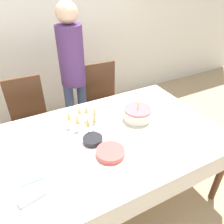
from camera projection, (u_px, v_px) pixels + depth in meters
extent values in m
plane|color=tan|center=(103.00, 194.00, 2.24)|extent=(12.00, 12.00, 0.00)
cube|color=silver|center=(40.00, 22.00, 2.86)|extent=(8.00, 0.05, 2.70)
cube|color=silver|center=(101.00, 140.00, 1.84)|extent=(2.04, 1.20, 0.03)
cube|color=silver|center=(101.00, 148.00, 1.89)|extent=(2.07, 1.23, 0.21)
cylinder|color=#51331E|center=(220.00, 173.00, 2.02)|extent=(0.06, 0.06, 0.71)
cylinder|color=#51331E|center=(151.00, 115.00, 2.82)|extent=(0.06, 0.06, 0.71)
cube|color=#51331E|center=(33.00, 127.00, 2.44)|extent=(0.43, 0.43, 0.04)
cube|color=#51331E|center=(25.00, 98.00, 2.44)|extent=(0.40, 0.05, 0.50)
cylinder|color=#51331E|center=(55.00, 148.00, 2.51)|extent=(0.04, 0.04, 0.44)
cylinder|color=#51331E|center=(23.00, 157.00, 2.38)|extent=(0.04, 0.04, 0.44)
cylinder|color=#51331E|center=(49.00, 130.00, 2.78)|extent=(0.04, 0.04, 0.44)
cylinder|color=#51331E|center=(19.00, 138.00, 2.65)|extent=(0.04, 0.04, 0.44)
cube|color=#51331E|center=(106.00, 107.00, 2.80)|extent=(0.45, 0.45, 0.04)
cube|color=#51331E|center=(100.00, 82.00, 2.79)|extent=(0.40, 0.06, 0.50)
cylinder|color=#51331E|center=(124.00, 126.00, 2.85)|extent=(0.04, 0.04, 0.44)
cylinder|color=#51331E|center=(98.00, 133.00, 2.73)|extent=(0.04, 0.04, 0.44)
cylinder|color=#51331E|center=(113.00, 112.00, 3.13)|extent=(0.04, 0.04, 0.44)
cylinder|color=#51331E|center=(89.00, 118.00, 3.01)|extent=(0.04, 0.04, 0.44)
cylinder|color=silver|center=(137.00, 114.00, 2.06)|extent=(0.25, 0.25, 0.10)
cylinder|color=#D15B66|center=(138.00, 109.00, 2.02)|extent=(0.26, 0.26, 0.02)
cylinder|color=yellow|center=(138.00, 106.00, 2.00)|extent=(0.01, 0.01, 0.06)
sphere|color=#F9CC4C|center=(138.00, 102.00, 1.98)|extent=(0.01, 0.01, 0.01)
cylinder|color=silver|center=(85.00, 127.00, 1.97)|extent=(0.34, 0.34, 0.01)
cylinder|color=silver|center=(95.00, 123.00, 2.01)|extent=(0.05, 0.05, 0.00)
cylinder|color=silver|center=(95.00, 119.00, 1.99)|extent=(0.01, 0.01, 0.08)
cone|color=#E0CC72|center=(95.00, 111.00, 1.94)|extent=(0.04, 0.04, 0.08)
cylinder|color=silver|center=(87.00, 121.00, 2.04)|extent=(0.05, 0.05, 0.00)
cylinder|color=silver|center=(87.00, 117.00, 2.01)|extent=(0.01, 0.01, 0.08)
cone|color=#E0CC72|center=(86.00, 109.00, 1.97)|extent=(0.04, 0.04, 0.08)
cylinder|color=silver|center=(80.00, 121.00, 2.04)|extent=(0.05, 0.05, 0.00)
cylinder|color=silver|center=(80.00, 117.00, 2.01)|extent=(0.01, 0.01, 0.08)
cone|color=#E0CC72|center=(79.00, 109.00, 1.96)|extent=(0.04, 0.04, 0.08)
cylinder|color=silver|center=(70.00, 128.00, 1.95)|extent=(0.05, 0.05, 0.00)
cylinder|color=silver|center=(70.00, 124.00, 1.93)|extent=(0.01, 0.01, 0.08)
cone|color=#E0CC72|center=(69.00, 116.00, 1.88)|extent=(0.04, 0.04, 0.08)
cylinder|color=silver|center=(78.00, 131.00, 1.92)|extent=(0.05, 0.05, 0.00)
cylinder|color=silver|center=(78.00, 127.00, 1.89)|extent=(0.01, 0.01, 0.08)
cone|color=#E0CC72|center=(77.00, 119.00, 1.84)|extent=(0.04, 0.04, 0.08)
cylinder|color=silver|center=(88.00, 134.00, 1.88)|extent=(0.05, 0.05, 0.00)
cylinder|color=silver|center=(88.00, 130.00, 1.86)|extent=(0.01, 0.01, 0.08)
cone|color=#E0CC72|center=(88.00, 122.00, 1.81)|extent=(0.04, 0.04, 0.08)
cylinder|color=silver|center=(95.00, 130.00, 1.92)|extent=(0.05, 0.05, 0.00)
cylinder|color=silver|center=(95.00, 126.00, 1.90)|extent=(0.01, 0.01, 0.08)
cone|color=#E0CC72|center=(94.00, 118.00, 1.85)|extent=(0.04, 0.04, 0.08)
cylinder|color=#CC4C47|center=(110.00, 154.00, 1.68)|extent=(0.22, 0.22, 0.01)
cylinder|color=#CC4C47|center=(110.00, 153.00, 1.68)|extent=(0.22, 0.22, 0.01)
cylinder|color=#CC4C47|center=(110.00, 153.00, 1.67)|extent=(0.22, 0.22, 0.01)
cylinder|color=#CC4C47|center=(110.00, 152.00, 1.67)|extent=(0.22, 0.22, 0.01)
cylinder|color=#CC4C47|center=(110.00, 151.00, 1.67)|extent=(0.22, 0.22, 0.01)
cylinder|color=#CC4C47|center=(110.00, 151.00, 1.66)|extent=(0.22, 0.22, 0.01)
cylinder|color=black|center=(93.00, 141.00, 1.81)|extent=(0.16, 0.16, 0.01)
cylinder|color=black|center=(93.00, 140.00, 1.80)|extent=(0.16, 0.16, 0.01)
cylinder|color=black|center=(93.00, 140.00, 1.80)|extent=(0.16, 0.16, 0.01)
cylinder|color=black|center=(93.00, 139.00, 1.80)|extent=(0.16, 0.16, 0.01)
cylinder|color=black|center=(93.00, 138.00, 1.79)|extent=(0.16, 0.16, 0.01)
cylinder|color=black|center=(93.00, 138.00, 1.79)|extent=(0.16, 0.16, 0.01)
cube|color=silver|center=(149.00, 133.00, 1.90)|extent=(0.30, 0.09, 0.00)
cube|color=silver|center=(32.00, 198.00, 1.36)|extent=(0.18, 0.10, 0.02)
cube|color=#8CC6E0|center=(31.00, 174.00, 1.51)|extent=(0.15, 0.15, 0.01)
cylinder|color=#3F4C72|center=(71.00, 114.00, 2.74)|extent=(0.11, 0.11, 0.82)
cylinder|color=#3F4C72|center=(83.00, 111.00, 2.80)|extent=(0.11, 0.11, 0.82)
cylinder|color=#4C2D60|center=(71.00, 56.00, 2.37)|extent=(0.28, 0.28, 0.65)
sphere|color=#D8B293|center=(67.00, 12.00, 2.12)|extent=(0.22, 0.22, 0.22)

